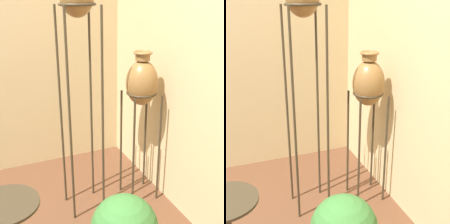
# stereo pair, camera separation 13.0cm
# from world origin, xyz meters

# --- Properties ---
(wall_right) EXTENTS (0.06, 7.37, 2.70)m
(wall_right) POSITION_xyz_m (1.72, 0.00, 1.35)
(wall_right) COLOR #D1B784
(wall_right) RESTS_ON ground_plane
(vase_stand_tall) EXTENTS (0.30, 0.30, 2.15)m
(vase_stand_tall) POSITION_xyz_m (0.91, 0.71, 1.81)
(vase_stand_tall) COLOR #382D1E
(vase_stand_tall) RESTS_ON ground_plane
(vase_stand_medium) EXTENTS (0.29, 0.29, 1.43)m
(vase_stand_medium) POSITION_xyz_m (1.45, 0.65, 1.13)
(vase_stand_medium) COLOR #382D1E
(vase_stand_medium) RESTS_ON ground_plane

